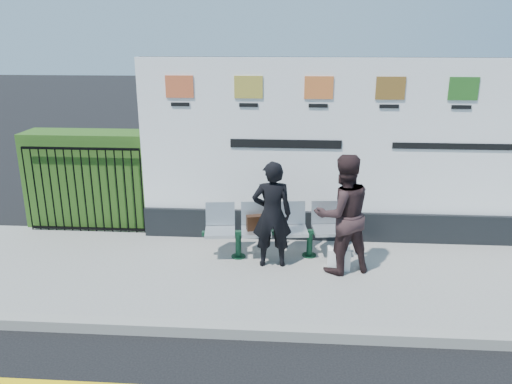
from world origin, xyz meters
TOP-DOWN VIEW (x-y plane):
  - pavement at (0.00, 2.50)m, footprint 14.00×3.00m
  - kerb at (0.00, 1.00)m, footprint 14.00×0.18m
  - billboard at (0.50, 3.85)m, footprint 8.00×0.30m
  - hedge at (-4.58, 4.30)m, footprint 2.35×0.70m
  - railing at (-4.58, 3.85)m, footprint 2.05×0.06m
  - bench at (-1.24, 3.02)m, footprint 2.18×0.79m
  - woman_left at (-1.27, 2.73)m, footprint 0.62×0.44m
  - woman_right at (-0.25, 2.62)m, footprint 1.03×0.92m
  - handbag_brown at (-1.52, 2.99)m, footprint 0.32×0.20m
  - carrier_bag_white at (-0.27, 2.66)m, footprint 0.33×0.20m

SIDE VIEW (x-z plane):
  - pavement at x=0.00m, z-range 0.00..0.12m
  - kerb at x=0.00m, z-range 0.00..0.14m
  - carrier_bag_white at x=-0.27m, z-range 0.12..0.45m
  - bench at x=-1.24m, z-range 0.12..0.58m
  - handbag_brown at x=-1.52m, z-range 0.58..0.81m
  - railing at x=-4.58m, z-range 0.12..1.66m
  - woman_left at x=-1.27m, z-range 0.12..1.74m
  - hedge at x=-4.58m, z-range 0.12..1.82m
  - woman_right at x=-0.25m, z-range 0.12..1.88m
  - billboard at x=0.50m, z-range -0.08..2.92m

